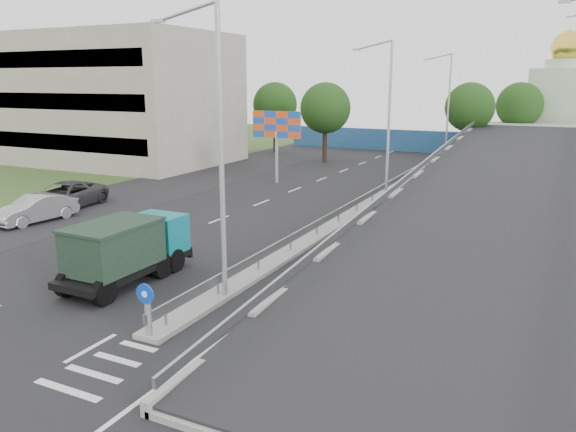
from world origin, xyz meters
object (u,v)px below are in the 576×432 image
Objects in this scene: sign_bollard at (147,309)px; lamp_post_mid at (387,111)px; parked_car_b at (36,209)px; lamp_post_near at (216,139)px; church at (562,103)px; dump_truck at (127,248)px; parked_car_c at (64,196)px; billboard at (277,129)px; lamp_post_far at (447,101)px.

sign_bollard is 24.30m from lamp_post_mid.
sign_bollard reaches higher than parked_car_b.
church is (9.89, 54.00, -0.50)m from lamp_post_near.
dump_truck is at bearing -104.64° from church.
dump_truck is at bearing -18.28° from parked_car_b.
billboard is at bearing 53.11° from parked_car_c.
church is 2.51× the size of billboard.
lamp_post_near reaches higher than parked_car_c.
church is 56.01m from dump_truck.
dump_truck is at bearing -101.91° from lamp_post_mid.
lamp_post_mid is at bearing 78.40° from dump_truck.
lamp_post_near is (0.11, 3.83, 4.77)m from sign_bollard.
parked_car_c is (-16.62, 12.05, -0.22)m from sign_bollard.
billboard is (-9.11, 22.00, -1.62)m from lamp_post_near.
church reaches higher than sign_bollard.
lamp_post_far is 1.72× the size of parked_car_c.
lamp_post_near is at bearing -90.00° from lamp_post_mid.
billboard reaches higher than parked_car_c.
sign_bollard is 0.12× the size of church.
parked_car_c is (-12.50, 8.29, -0.59)m from dump_truck.
sign_bollard is at bearing -43.90° from parked_car_c.
lamp_post_far reaches higher than parked_car_b.
church is at bearing 80.19° from sign_bollard.
lamp_post_mid reaches higher than dump_truck.
dump_truck reaches higher than sign_bollard.
lamp_post_mid is at bearing 89.74° from sign_bollard.
lamp_post_mid is (0.11, 23.83, 4.77)m from sign_bollard.
dump_truck is 12.41m from parked_car_b.
parked_car_b is at bearing 155.87° from dump_truck.
parked_car_b is at bearing -136.08° from lamp_post_mid.
lamp_post_mid is at bearing 90.00° from lamp_post_near.
dump_truck is 0.99× the size of parked_car_c.
lamp_post_far is 20.24m from billboard.
lamp_post_mid is at bearing -90.00° from lamp_post_far.
lamp_post_mid is 35.41m from church.
dump_truck is at bearing -96.03° from lamp_post_far.
dump_truck reaches higher than parked_car_b.
billboard is 0.94× the size of parked_car_c.
lamp_post_far is at bearing 84.28° from dump_truck.
parked_car_c is at bearing -120.18° from church.
church is 2.36× the size of parked_car_c.
lamp_post_near is 1.83× the size of billboard.
parked_car_c is at bearing -117.77° from lamp_post_far.
parked_car_b is at bearing 161.92° from lamp_post_near.
parked_car_b is at bearing -117.43° from church.
sign_bollard is 44.08m from lamp_post_far.
lamp_post_near is 2.18× the size of parked_car_b.
parked_car_c reaches higher than parked_car_b.
sign_bollard is 58.84m from church.
lamp_post_near is 0.73× the size of church.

